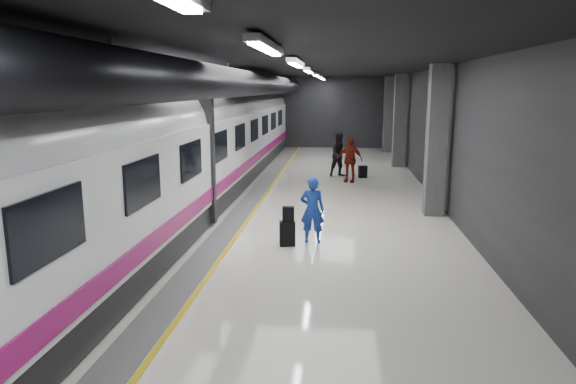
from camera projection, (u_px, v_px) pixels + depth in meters
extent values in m
plane|color=white|center=(277.00, 228.00, 14.24)|extent=(40.00, 40.00, 0.00)
cube|color=black|center=(276.00, 61.00, 13.35)|extent=(10.00, 40.00, 0.02)
cube|color=#28282B|center=(315.00, 113.00, 33.30)|extent=(10.00, 0.02, 4.50)
cube|color=#28282B|center=(99.00, 145.00, 14.29)|extent=(0.02, 40.00, 4.50)
cube|color=#28282B|center=(468.00, 149.00, 13.30)|extent=(0.02, 40.00, 4.50)
cube|color=slate|center=(229.00, 226.00, 14.37)|extent=(0.65, 39.80, 0.01)
cube|color=yellow|center=(243.00, 226.00, 14.33)|extent=(0.10, 39.80, 0.01)
cylinder|color=black|center=(228.00, 82.00, 13.58)|extent=(0.80, 38.00, 0.80)
cube|color=silver|center=(267.00, 46.00, 7.46)|extent=(0.22, 2.60, 0.10)
cube|color=silver|center=(296.00, 63.00, 12.33)|extent=(0.22, 2.60, 0.10)
cube|color=silver|center=(309.00, 70.00, 17.21)|extent=(0.22, 2.60, 0.10)
cube|color=silver|center=(316.00, 74.00, 22.08)|extent=(0.22, 2.60, 0.10)
cube|color=silver|center=(321.00, 77.00, 26.96)|extent=(0.22, 2.60, 0.10)
cube|color=silver|center=(323.00, 78.00, 30.86)|extent=(0.22, 2.60, 0.10)
cube|color=#515154|center=(436.00, 141.00, 15.29)|extent=(0.55, 0.55, 4.50)
cube|color=#515154|center=(399.00, 121.00, 25.04)|extent=(0.55, 0.55, 4.50)
cube|color=#515154|center=(388.00, 115.00, 30.89)|extent=(0.55, 0.55, 4.50)
cube|color=black|center=(163.00, 213.00, 14.49)|extent=(2.80, 38.00, 0.60)
cube|color=white|center=(161.00, 164.00, 14.21)|extent=(2.90, 38.00, 2.20)
cylinder|color=white|center=(159.00, 129.00, 14.03)|extent=(2.80, 38.00, 2.80)
cube|color=#920D5F|center=(213.00, 193.00, 14.23)|extent=(0.04, 38.00, 0.35)
cube|color=black|center=(160.00, 155.00, 14.16)|extent=(3.05, 0.25, 3.80)
cube|color=black|center=(49.00, 227.00, 6.19)|extent=(0.05, 1.60, 0.85)
cube|color=black|center=(143.00, 183.00, 9.11)|extent=(0.05, 1.60, 0.85)
cube|color=black|center=(191.00, 160.00, 12.04)|extent=(0.05, 1.60, 0.85)
cube|color=black|center=(221.00, 146.00, 14.96)|extent=(0.05, 1.60, 0.85)
cube|color=black|center=(240.00, 136.00, 17.89)|extent=(0.05, 1.60, 0.85)
cube|color=black|center=(254.00, 130.00, 20.82)|extent=(0.05, 1.60, 0.85)
cube|color=black|center=(265.00, 125.00, 23.74)|extent=(0.05, 1.60, 0.85)
cube|color=black|center=(274.00, 121.00, 26.67)|extent=(0.05, 1.60, 0.85)
cube|color=black|center=(280.00, 118.00, 29.59)|extent=(0.05, 1.60, 0.85)
imported|color=#1756AE|center=(312.00, 210.00, 12.74)|extent=(0.62, 0.42, 1.67)
cube|color=black|center=(287.00, 234.00, 12.55)|extent=(0.41, 0.31, 0.61)
cube|color=black|center=(288.00, 214.00, 12.46)|extent=(0.28, 0.15, 0.37)
imported|color=black|center=(340.00, 155.00, 22.41)|extent=(1.13, 1.01, 1.92)
imported|color=maroon|center=(350.00, 159.00, 21.03)|extent=(1.19, 0.80, 1.87)
cube|color=black|center=(363.00, 172.00, 22.22)|extent=(0.40, 0.31, 0.52)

